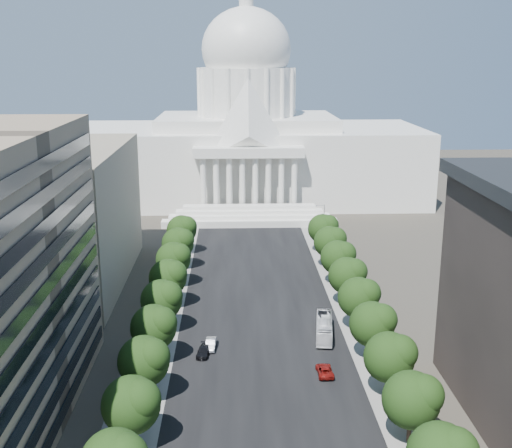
{
  "coord_description": "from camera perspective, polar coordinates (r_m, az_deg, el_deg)",
  "views": [
    {
      "loc": [
        -4.68,
        -37.42,
        49.32
      ],
      "look_at": [
        -0.25,
        87.15,
        16.29
      ],
      "focal_mm": 45.0,
      "sensor_mm": 36.0,
      "label": 1
    }
  ],
  "objects": [
    {
      "name": "streetlight_d",
      "position": [
        132.22,
        8.82,
        -4.55
      ],
      "size": [
        2.61,
        0.44,
        9.0
      ],
      "color": "gray",
      "rests_on": "ground"
    },
    {
      "name": "streetlight_c",
      "position": [
        109.49,
        11.25,
        -8.87
      ],
      "size": [
        2.61,
        0.44,
        9.0
      ],
      "color": "gray",
      "rests_on": "ground"
    },
    {
      "name": "city_bus",
      "position": [
        117.64,
        6.08,
        -9.16
      ],
      "size": [
        4.31,
        12.07,
        3.29
      ],
      "primitive_type": "imported",
      "rotation": [
        0.0,
        0.0,
        -0.13
      ],
      "color": "white",
      "rests_on": "ground"
    },
    {
      "name": "car_red",
      "position": [
        105.0,
        6.12,
        -12.82
      ],
      "size": [
        2.54,
        5.28,
        1.45
      ],
      "primitive_type": "imported",
      "rotation": [
        0.0,
        0.0,
        3.17
      ],
      "color": "maroon",
      "rests_on": "ground"
    },
    {
      "name": "streetlight_b",
      "position": [
        87.98,
        15.02,
        -15.35
      ],
      "size": [
        2.61,
        0.44,
        9.0
      ],
      "color": "gray",
      "rests_on": "ground"
    },
    {
      "name": "car_dark_b",
      "position": [
        110.88,
        -4.69,
        -11.22
      ],
      "size": [
        2.57,
        5.07,
        1.41
      ],
      "primitive_type": "imported",
      "rotation": [
        0.0,
        0.0,
        -0.13
      ],
      "color": "black",
      "rests_on": "ground"
    },
    {
      "name": "office_block_left_far",
      "position": [
        148.11,
        -18.98,
        0.62
      ],
      "size": [
        38.0,
        52.0,
        30.0
      ],
      "primitive_type": "cube",
      "color": "gray",
      "rests_on": "ground"
    },
    {
      "name": "streetlight_e",
      "position": [
        155.66,
        7.14,
        -1.51
      ],
      "size": [
        2.61,
        0.44,
        9.0
      ],
      "color": "gray",
      "rests_on": "ground"
    },
    {
      "name": "tree_l_j",
      "position": [
        163.48,
        -6.52,
        -0.46
      ],
      "size": [
        7.79,
        7.6,
        9.97
      ],
      "color": "#33261C",
      "rests_on": "ground"
    },
    {
      "name": "capitol",
      "position": [
        224.28,
        -0.83,
        7.33
      ],
      "size": [
        120.0,
        56.0,
        73.0
      ],
      "color": "white",
      "rests_on": "ground"
    },
    {
      "name": "sidewalk_left",
      "position": [
        137.38,
        -7.93,
        -6.35
      ],
      "size": [
        8.0,
        260.0,
        0.02
      ],
      "primitive_type": "cube",
      "color": "gray",
      "rests_on": "ground"
    },
    {
      "name": "tree_l_c",
      "position": [
        85.84,
        -10.85,
        -15.41
      ],
      "size": [
        7.79,
        7.6,
        9.97
      ],
      "color": "#33261C",
      "rests_on": "ground"
    },
    {
      "name": "tree_r_d",
      "position": [
        98.14,
        11.98,
        -11.41
      ],
      "size": [
        7.79,
        7.6,
        9.97
      ],
      "color": "#33261C",
      "rests_on": "ground"
    },
    {
      "name": "tree_r_g",
      "position": [
        130.62,
        8.25,
        -4.48
      ],
      "size": [
        7.79,
        7.6,
        9.97
      ],
      "color": "#33261C",
      "rests_on": "ground"
    },
    {
      "name": "tree_l_f",
      "position": [
        118.05,
        -8.26,
        -6.61
      ],
      "size": [
        7.79,
        7.6,
        9.97
      ],
      "color": "#33261C",
      "rests_on": "ground"
    },
    {
      "name": "tree_l_h",
      "position": [
        140.55,
        -7.25,
        -3.04
      ],
      "size": [
        7.79,
        7.6,
        9.97
      ],
      "color": "#33261C",
      "rests_on": "ground"
    },
    {
      "name": "tree_l_g",
      "position": [
        129.23,
        -7.71,
        -4.67
      ],
      "size": [
        7.79,
        7.6,
        9.97
      ],
      "color": "#33261C",
      "rests_on": "ground"
    },
    {
      "name": "tree_r_h",
      "position": [
        141.83,
        7.41,
        -2.88
      ],
      "size": [
        7.79,
        7.6,
        9.97
      ],
      "color": "#33261C",
      "rests_on": "ground"
    },
    {
      "name": "tree_r_c",
      "position": [
        87.92,
        13.89,
        -14.82
      ],
      "size": [
        7.79,
        7.6,
        9.97
      ],
      "color": "#33261C",
      "rests_on": "ground"
    },
    {
      "name": "sidewalk_right",
      "position": [
        138.67,
        7.98,
        -6.15
      ],
      "size": [
        8.0,
        260.0,
        0.02
      ],
      "primitive_type": "cube",
      "color": "gray",
      "rests_on": "ground"
    },
    {
      "name": "car_silver",
      "position": [
        113.12,
        -4.04,
        -10.6
      ],
      "size": [
        1.96,
        4.93,
        1.6
      ],
      "primitive_type": "imported",
      "rotation": [
        0.0,
        0.0,
        -0.06
      ],
      "color": "#B6B8BF",
      "rests_on": "ground"
    },
    {
      "name": "tree_r_f",
      "position": [
        119.57,
        9.26,
        -6.37
      ],
      "size": [
        7.79,
        7.6,
        9.97
      ],
      "color": "#33261C",
      "rests_on": "ground"
    },
    {
      "name": "tree_l_d",
      "position": [
        96.28,
        -9.78,
        -11.83
      ],
      "size": [
        7.79,
        7.6,
        9.97
      ],
      "color": "#33261C",
      "rests_on": "ground"
    },
    {
      "name": "streetlight_f",
      "position": [
        179.51,
        5.9,
        0.74
      ],
      "size": [
        2.61,
        0.44,
        9.0
      ],
      "color": "gray",
      "rests_on": "ground"
    },
    {
      "name": "road_asphalt",
      "position": [
        136.71,
        0.06,
        -6.31
      ],
      "size": [
        30.0,
        260.0,
        0.01
      ],
      "primitive_type": "cube",
      "color": "black",
      "rests_on": "ground"
    },
    {
      "name": "tree_r_e",
      "position": [
        108.72,
        10.48,
        -8.65
      ],
      "size": [
        7.79,
        7.6,
        9.97
      ],
      "color": "#33261C",
      "rests_on": "ground"
    },
    {
      "name": "tree_r_j",
      "position": [
        164.58,
        6.07,
        -0.34
      ],
      "size": [
        7.79,
        7.6,
        9.97
      ],
      "color": "#33261C",
      "rests_on": "ground"
    },
    {
      "name": "tree_l_e",
      "position": [
        107.05,
        -8.94,
        -8.96
      ],
      "size": [
        7.79,
        7.6,
        9.97
      ],
      "color": "#33261C",
      "rests_on": "ground"
    },
    {
      "name": "tree_l_i",
      "position": [
        151.97,
        -6.86,
        -1.65
      ],
      "size": [
        7.79,
        7.6,
        9.97
      ],
      "color": "#33261C",
      "rests_on": "ground"
    },
    {
      "name": "tree_r_i",
      "position": [
        153.16,
        6.69,
        -1.52
      ],
      "size": [
        7.79,
        7.6,
        9.97
      ],
      "color": "#33261C",
      "rests_on": "ground"
    }
  ]
}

